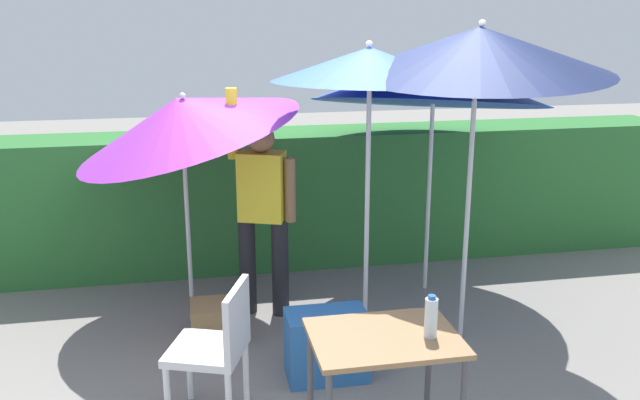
{
  "coord_description": "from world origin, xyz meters",
  "views": [
    {
      "loc": [
        -0.95,
        -4.5,
        2.47
      ],
      "look_at": [
        0.0,
        0.3,
        1.1
      ],
      "focal_mm": 38.34,
      "sensor_mm": 36.0,
      "label": 1
    }
  ],
  "objects_px": {
    "folding_table": "(384,352)",
    "bottle_water": "(431,317)",
    "umbrella_orange": "(430,83)",
    "umbrella_rainbow": "(479,50)",
    "person_vendor": "(262,206)",
    "cooler_box": "(327,345)",
    "umbrella_navy": "(369,65)",
    "crate_cardboard": "(215,322)",
    "umbrella_yellow": "(183,117)",
    "chair_plastic": "(217,344)"
  },
  "relations": [
    {
      "from": "crate_cardboard",
      "to": "bottle_water",
      "type": "xyz_separation_m",
      "value": [
        1.08,
        -1.72,
        0.74
      ]
    },
    {
      "from": "umbrella_orange",
      "to": "folding_table",
      "type": "xyz_separation_m",
      "value": [
        -1.06,
        -2.34,
        -1.19
      ]
    },
    {
      "from": "person_vendor",
      "to": "crate_cardboard",
      "type": "height_order",
      "value": "person_vendor"
    },
    {
      "from": "umbrella_rainbow",
      "to": "cooler_box",
      "type": "height_order",
      "value": "umbrella_rainbow"
    },
    {
      "from": "umbrella_orange",
      "to": "bottle_water",
      "type": "relative_size",
      "value": 9.44
    },
    {
      "from": "umbrella_yellow",
      "to": "person_vendor",
      "type": "distance_m",
      "value": 0.95
    },
    {
      "from": "umbrella_navy",
      "to": "folding_table",
      "type": "bearing_deg",
      "value": -101.35
    },
    {
      "from": "umbrella_orange",
      "to": "chair_plastic",
      "type": "bearing_deg",
      "value": -137.95
    },
    {
      "from": "umbrella_orange",
      "to": "person_vendor",
      "type": "height_order",
      "value": "umbrella_orange"
    },
    {
      "from": "umbrella_rainbow",
      "to": "folding_table",
      "type": "bearing_deg",
      "value": -127.98
    },
    {
      "from": "umbrella_navy",
      "to": "cooler_box",
      "type": "bearing_deg",
      "value": -125.02
    },
    {
      "from": "umbrella_orange",
      "to": "cooler_box",
      "type": "height_order",
      "value": "umbrella_orange"
    },
    {
      "from": "umbrella_rainbow",
      "to": "cooler_box",
      "type": "bearing_deg",
      "value": -162.69
    },
    {
      "from": "chair_plastic",
      "to": "umbrella_navy",
      "type": "bearing_deg",
      "value": 39.82
    },
    {
      "from": "umbrella_yellow",
      "to": "chair_plastic",
      "type": "distance_m",
      "value": 2.05
    },
    {
      "from": "person_vendor",
      "to": "cooler_box",
      "type": "height_order",
      "value": "person_vendor"
    },
    {
      "from": "umbrella_rainbow",
      "to": "person_vendor",
      "type": "bearing_deg",
      "value": 152.28
    },
    {
      "from": "umbrella_orange",
      "to": "folding_table",
      "type": "bearing_deg",
      "value": -114.42
    },
    {
      "from": "umbrella_yellow",
      "to": "person_vendor",
      "type": "height_order",
      "value": "umbrella_yellow"
    },
    {
      "from": "bottle_water",
      "to": "umbrella_yellow",
      "type": "bearing_deg",
      "value": 117.94
    },
    {
      "from": "umbrella_navy",
      "to": "bottle_water",
      "type": "distance_m",
      "value": 2.03
    },
    {
      "from": "umbrella_orange",
      "to": "chair_plastic",
      "type": "height_order",
      "value": "umbrella_orange"
    },
    {
      "from": "umbrella_rainbow",
      "to": "umbrella_yellow",
      "type": "height_order",
      "value": "umbrella_rainbow"
    },
    {
      "from": "umbrella_rainbow",
      "to": "umbrella_orange",
      "type": "height_order",
      "value": "umbrella_rainbow"
    },
    {
      "from": "umbrella_navy",
      "to": "cooler_box",
      "type": "distance_m",
      "value": 1.99
    },
    {
      "from": "umbrella_orange",
      "to": "cooler_box",
      "type": "relative_size",
      "value": 4.1
    },
    {
      "from": "umbrella_rainbow",
      "to": "umbrella_orange",
      "type": "xyz_separation_m",
      "value": [
        0.03,
        1.02,
        -0.33
      ]
    },
    {
      "from": "umbrella_yellow",
      "to": "umbrella_navy",
      "type": "height_order",
      "value": "umbrella_navy"
    },
    {
      "from": "umbrella_rainbow",
      "to": "umbrella_orange",
      "type": "relative_size",
      "value": 1.08
    },
    {
      "from": "person_vendor",
      "to": "folding_table",
      "type": "height_order",
      "value": "person_vendor"
    },
    {
      "from": "umbrella_navy",
      "to": "crate_cardboard",
      "type": "bearing_deg",
      "value": 176.48
    },
    {
      "from": "chair_plastic",
      "to": "crate_cardboard",
      "type": "bearing_deg",
      "value": 88.72
    },
    {
      "from": "cooler_box",
      "to": "bottle_water",
      "type": "xyz_separation_m",
      "value": [
        0.35,
        -1.03,
        0.65
      ]
    },
    {
      "from": "cooler_box",
      "to": "crate_cardboard",
      "type": "xyz_separation_m",
      "value": [
        -0.73,
        0.69,
        -0.09
      ]
    },
    {
      "from": "folding_table",
      "to": "bottle_water",
      "type": "distance_m",
      "value": 0.32
    },
    {
      "from": "bottle_water",
      "to": "crate_cardboard",
      "type": "bearing_deg",
      "value": 122.22
    },
    {
      "from": "person_vendor",
      "to": "umbrella_navy",
      "type": "bearing_deg",
      "value": -34.02
    },
    {
      "from": "cooler_box",
      "to": "crate_cardboard",
      "type": "height_order",
      "value": "cooler_box"
    },
    {
      "from": "umbrella_orange",
      "to": "bottle_water",
      "type": "xyz_separation_m",
      "value": [
        -0.83,
        -2.4,
        -0.97
      ]
    },
    {
      "from": "umbrella_rainbow",
      "to": "umbrella_orange",
      "type": "distance_m",
      "value": 1.07
    },
    {
      "from": "person_vendor",
      "to": "folding_table",
      "type": "relative_size",
      "value": 2.35
    },
    {
      "from": "umbrella_orange",
      "to": "umbrella_yellow",
      "type": "bearing_deg",
      "value": -178.79
    },
    {
      "from": "umbrella_yellow",
      "to": "umbrella_navy",
      "type": "distance_m",
      "value": 1.57
    },
    {
      "from": "umbrella_yellow",
      "to": "bottle_water",
      "type": "relative_size",
      "value": 8.69
    },
    {
      "from": "umbrella_orange",
      "to": "crate_cardboard",
      "type": "distance_m",
      "value": 2.65
    },
    {
      "from": "cooler_box",
      "to": "umbrella_navy",
      "type": "bearing_deg",
      "value": 54.98
    },
    {
      "from": "umbrella_navy",
      "to": "crate_cardboard",
      "type": "xyz_separation_m",
      "value": [
        -1.17,
        0.07,
        -1.93
      ]
    },
    {
      "from": "crate_cardboard",
      "to": "folding_table",
      "type": "relative_size",
      "value": 0.46
    },
    {
      "from": "bottle_water",
      "to": "person_vendor",
      "type": "bearing_deg",
      "value": 106.97
    },
    {
      "from": "umbrella_navy",
      "to": "cooler_box",
      "type": "height_order",
      "value": "umbrella_navy"
    }
  ]
}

